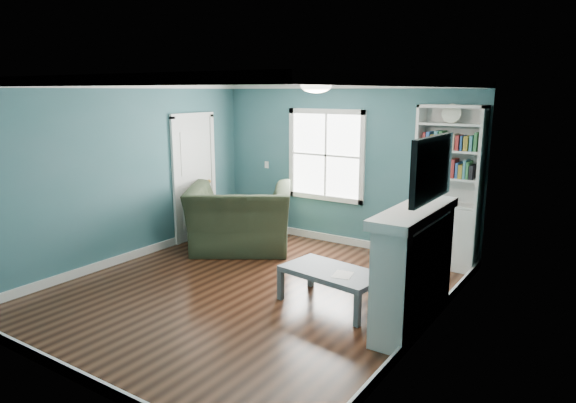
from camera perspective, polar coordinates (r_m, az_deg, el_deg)
The scene contains 13 objects.
floor at distance 6.64m, azimuth -4.38°, elevation -9.83°, with size 5.00×5.00×0.00m, color black.
room_walls at distance 6.22m, azimuth -4.62°, elevation 3.80°, with size 5.00×5.00×5.00m.
trim at distance 6.28m, azimuth -4.56°, elevation 0.69°, with size 4.50×5.00×2.60m.
window at distance 8.46m, azimuth 4.23°, elevation 5.14°, with size 1.40×0.06×1.50m.
bookshelf at distance 7.59m, azimuth 17.22°, elevation -0.23°, with size 0.90×0.35×2.31m.
fireplace at distance 5.64m, azimuth 13.91°, elevation -7.33°, with size 0.44×1.58×1.30m.
tv at distance 5.34m, azimuth 15.73°, elevation 3.56°, with size 0.06×1.10×0.65m, color black.
door at distance 8.79m, azimuth -10.37°, elevation 2.75°, with size 0.12×0.98×2.17m.
ceiling_fixture at distance 5.73m, azimuth 3.14°, elevation 12.82°, with size 0.38×0.38×0.15m.
light_switch at distance 9.13m, azimuth -2.39°, elevation 4.10°, with size 0.08×0.01×0.12m, color white.
recliner at distance 8.10m, azimuth -5.35°, elevation -0.66°, with size 1.58×1.03×1.38m, color #232D1C.
coffee_table at distance 6.11m, azimuth 4.93°, elevation -8.08°, with size 1.26×0.80×0.43m.
paper_sheet at distance 5.95m, azimuth 6.10°, elevation -8.09°, with size 0.21×0.26×0.00m, color white.
Camera 1 is at (3.80, -4.84, 2.49)m, focal length 32.00 mm.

